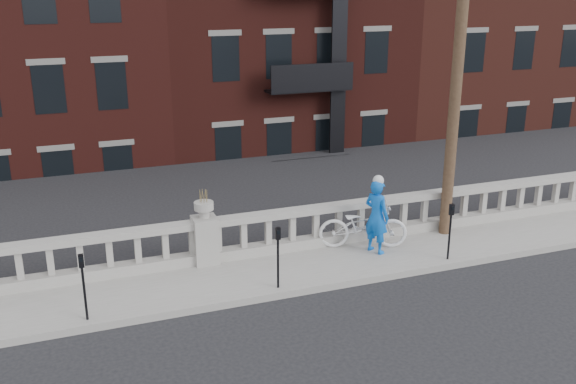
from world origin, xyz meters
name	(u,v)px	position (x,y,z in m)	size (l,w,h in m)	color
ground	(259,357)	(0.00, 0.00, 0.00)	(120.00, 120.00, 0.00)	black
sidewalk	(217,282)	(0.00, 3.00, 0.07)	(32.00, 2.20, 0.15)	gray
balustrade	(205,242)	(0.00, 3.95, 0.64)	(28.00, 0.34, 1.03)	gray
planter_pedestal	(205,235)	(0.00, 3.95, 0.83)	(0.55, 0.55, 1.76)	gray
lower_level	(124,61)	(0.56, 23.04, 2.63)	(80.00, 44.00, 20.80)	#605E59
utility_pole	(461,30)	(6.20, 3.60, 5.24)	(1.60, 0.28, 10.00)	#422D1E
parking_meter_b	(83,280)	(-2.76, 2.15, 1.00)	(0.10, 0.09, 1.36)	black
parking_meter_c	(278,251)	(1.13, 2.15, 1.00)	(0.10, 0.09, 1.36)	black
parking_meter_d	(450,225)	(5.34, 2.15, 1.00)	(0.10, 0.09, 1.36)	black
bicycle	(363,225)	(3.79, 3.50, 0.71)	(0.75, 2.14, 1.12)	white
cyclist	(377,216)	(3.95, 3.13, 1.05)	(0.66, 0.43, 1.81)	blue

